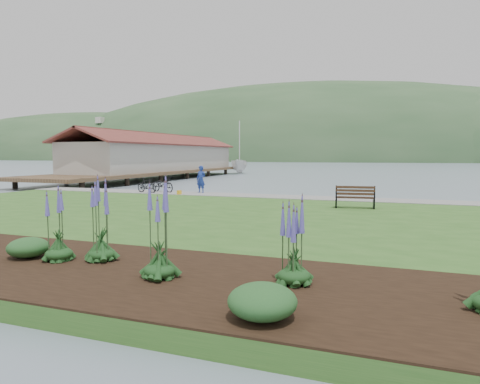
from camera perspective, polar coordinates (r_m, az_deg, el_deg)
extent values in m
plane|color=slate|center=(18.78, -1.55, -3.77)|extent=(600.00, 600.00, 0.00)
cube|color=#2F5C20|center=(16.93, -4.08, -4.07)|extent=(34.00, 20.00, 0.40)
cube|color=gray|center=(25.21, 4.30, -0.58)|extent=(34.00, 2.20, 0.03)
cube|color=black|center=(8.75, -7.35, -11.32)|extent=(24.00, 4.40, 0.04)
cube|color=#4C3826|center=(50.96, -11.60, 2.66)|extent=(8.00, 36.00, 0.30)
cube|color=#B2ADA3|center=(52.63, -10.47, 4.55)|extent=(6.40, 28.00, 3.00)
cube|color=black|center=(20.47, 15.08, -0.71)|extent=(1.79, 0.79, 0.05)
cube|color=black|center=(20.12, 15.12, 0.12)|extent=(1.74, 0.35, 0.54)
cube|color=black|center=(20.50, 12.70, -1.35)|extent=(0.13, 0.60, 0.48)
cube|color=black|center=(20.53, 17.42, -1.45)|extent=(0.13, 0.60, 0.48)
imported|color=navy|center=(27.44, -5.23, 2.00)|extent=(0.83, 0.65, 2.06)
imported|color=black|center=(28.44, -10.27, 1.01)|extent=(1.29, 2.09, 1.03)
imported|color=black|center=(28.21, -12.32, 0.87)|extent=(0.76, 1.67, 0.97)
imported|color=silver|center=(64.35, -0.07, 2.48)|extent=(11.14, 11.28, 25.08)
cube|color=yellow|center=(26.50, -8.11, -0.07)|extent=(0.25, 0.30, 0.28)
ellipsoid|color=#153B17|center=(8.71, -10.65, -10.24)|extent=(0.62, 0.62, 0.31)
cone|color=#4C45A2|center=(8.49, -10.77, -3.06)|extent=(0.36, 0.36, 1.89)
ellipsoid|color=#153B17|center=(8.26, 7.20, -11.05)|extent=(0.62, 0.62, 0.31)
cone|color=#4C45A2|center=(8.06, 7.27, -5.04)|extent=(0.40, 0.40, 1.45)
ellipsoid|color=#153B17|center=(10.77, -22.98, -7.60)|extent=(0.62, 0.62, 0.31)
cone|color=#4C45A2|center=(10.60, -23.17, -2.23)|extent=(0.32, 0.32, 1.72)
ellipsoid|color=#153B17|center=(10.43, -17.92, -7.85)|extent=(0.62, 0.62, 0.31)
cone|color=#4C45A2|center=(10.25, -18.08, -1.93)|extent=(0.40, 0.40, 1.86)
ellipsoid|color=#1E4C21|center=(11.38, -26.41, -6.64)|extent=(0.95, 0.95, 0.47)
ellipsoid|color=#1E4C21|center=(6.55, 2.99, -14.35)|extent=(1.05, 1.05, 0.52)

